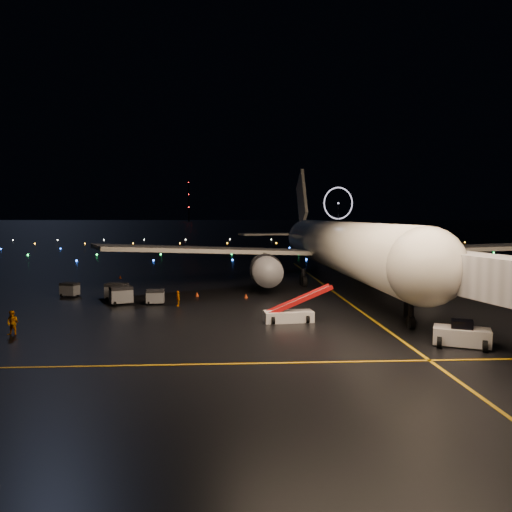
% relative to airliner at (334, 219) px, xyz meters
% --- Properties ---
extents(ground, '(2000.00, 2000.00, 0.00)m').
position_rel_airliner_xyz_m(ground, '(-13.43, 274.08, -8.84)').
color(ground, black).
rests_on(ground, ground).
extents(lane_centre, '(0.25, 80.00, 0.02)m').
position_rel_airliner_xyz_m(lane_centre, '(-1.43, -10.92, -8.83)').
color(lane_centre, '#CC910B').
rests_on(lane_centre, ground).
extents(lane_cross, '(60.00, 0.25, 0.02)m').
position_rel_airliner_xyz_m(lane_cross, '(-18.43, -35.92, -8.83)').
color(lane_cross, '#CC910B').
rests_on(lane_cross, ground).
extents(airliner, '(63.85, 60.81, 17.69)m').
position_rel_airliner_xyz_m(airliner, '(0.00, 0.00, 0.00)').
color(airliner, white).
rests_on(airliner, ground).
extents(pushback_tug, '(4.33, 3.43, 1.83)m').
position_rel_airliner_xyz_m(pushback_tug, '(2.37, -32.42, -7.93)').
color(pushback_tug, silver).
rests_on(pushback_tug, ground).
extents(belt_loader, '(6.41, 2.27, 3.05)m').
position_rel_airliner_xyz_m(belt_loader, '(-9.04, -23.72, -7.32)').
color(belt_loader, silver).
rests_on(belt_loader, ground).
extents(crew_b, '(1.04, 0.86, 1.94)m').
position_rel_airliner_xyz_m(crew_b, '(-31.08, -27.37, -7.87)').
color(crew_b, orange).
rests_on(crew_b, ground).
extents(crew_c, '(0.64, 1.00, 1.58)m').
position_rel_airliner_xyz_m(crew_c, '(-19.45, -15.57, -8.06)').
color(crew_c, orange).
rests_on(crew_c, ground).
extents(safety_cone_0, '(0.43, 0.43, 0.48)m').
position_rel_airliner_xyz_m(safety_cone_0, '(-12.27, -10.91, -8.60)').
color(safety_cone_0, '#EA4413').
rests_on(safety_cone_0, ground).
extents(safety_cone_1, '(0.51, 0.51, 0.51)m').
position_rel_airliner_xyz_m(safety_cone_1, '(-9.68, -1.83, -8.59)').
color(safety_cone_1, '#EA4413').
rests_on(safety_cone_1, ground).
extents(safety_cone_2, '(0.52, 0.52, 0.50)m').
position_rel_airliner_xyz_m(safety_cone_2, '(-17.86, -9.42, -8.59)').
color(safety_cone_2, '#EA4413').
rests_on(safety_cone_2, ground).
extents(safety_cone_3, '(0.58, 0.58, 0.52)m').
position_rel_airliner_xyz_m(safety_cone_3, '(-30.18, 7.50, -8.58)').
color(safety_cone_3, '#EA4413').
rests_on(safety_cone_3, ground).
extents(ferris_wheel, '(49.33, 16.80, 52.00)m').
position_rel_airliner_xyz_m(ferris_wheel, '(156.57, 694.08, 17.16)').
color(ferris_wheel, black).
rests_on(ferris_wheel, ground).
extents(radio_mast, '(1.80, 1.80, 64.00)m').
position_rel_airliner_xyz_m(radio_mast, '(-73.43, 714.08, 23.16)').
color(radio_mast, black).
rests_on(radio_mast, ground).
extents(taxiway_lights, '(164.00, 92.00, 0.36)m').
position_rel_airliner_xyz_m(taxiway_lights, '(-13.43, 80.08, -8.66)').
color(taxiway_lights, black).
rests_on(taxiway_lights, ground).
extents(baggage_cart_0, '(1.89, 1.38, 1.55)m').
position_rel_airliner_xyz_m(baggage_cart_0, '(-21.93, -14.32, -8.07)').
color(baggage_cart_0, gray).
rests_on(baggage_cart_0, ground).
extents(baggage_cart_1, '(2.67, 2.32, 1.90)m').
position_rel_airliner_xyz_m(baggage_cart_1, '(-25.49, -14.23, -7.90)').
color(baggage_cart_1, gray).
rests_on(baggage_cart_1, ground).
extents(baggage_cart_2, '(2.49, 1.99, 1.87)m').
position_rel_airliner_xyz_m(baggage_cart_2, '(-26.49, -11.72, -7.91)').
color(baggage_cart_2, gray).
rests_on(baggage_cart_2, ground).
extents(baggage_cart_3, '(2.20, 1.85, 1.60)m').
position_rel_airliner_xyz_m(baggage_cart_3, '(-32.45, -8.77, -8.05)').
color(baggage_cart_3, gray).
rests_on(baggage_cart_3, ground).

